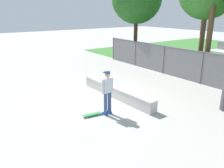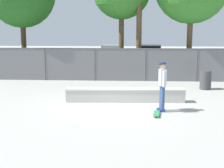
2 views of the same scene
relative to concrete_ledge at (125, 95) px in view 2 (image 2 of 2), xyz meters
name	(u,v)px [view 2 (image 2 of 2)]	position (x,y,z in m)	size (l,w,h in m)	color
ground_plane	(115,105)	(-0.40, -0.66, -0.29)	(80.00, 80.00, 0.00)	#ADAAA3
grass_strip	(123,62)	(-0.40, 15.64, -0.28)	(26.67, 20.00, 0.02)	#3D7A33
concrete_ledge	(125,95)	(0.00, 0.00, 0.00)	(5.02, 0.68, 0.57)	#B7B5AD
skateboarder	(162,84)	(1.38, -1.47, 0.74)	(0.33, 0.60, 1.84)	#2647A5
skateboard	(157,113)	(1.15, -2.07, -0.22)	(0.30, 0.82, 0.09)	#2D8C4C
chainlink_fence	(120,63)	(-0.40, 5.34, 0.74)	(14.74, 0.07, 1.91)	#4C4C51
car_white	(113,55)	(-1.23, 13.03, 0.55)	(2.27, 4.33, 1.66)	silver
car_black	(150,56)	(1.83, 12.76, 0.55)	(2.27, 4.33, 1.66)	black
trash_bin	(206,80)	(3.99, 2.99, 0.18)	(0.56, 0.56, 0.95)	#3F3F44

